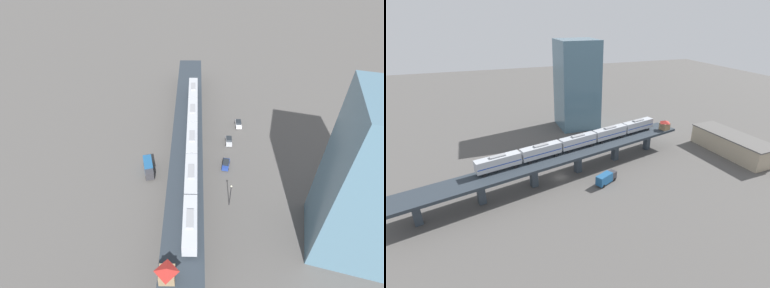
# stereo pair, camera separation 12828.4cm
# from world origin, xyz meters

# --- Properties ---
(ground_plane) EXTENTS (400.00, 400.00, 0.00)m
(ground_plane) POSITION_xyz_m (0.00, 0.00, 0.00)
(ground_plane) COLOR #514F4C
(elevated_viaduct) EXTENTS (31.76, 91.07, 7.11)m
(elevated_viaduct) POSITION_xyz_m (0.04, -0.16, 6.13)
(elevated_viaduct) COLOR #283039
(elevated_viaduct) RESTS_ON ground
(subway_train) EXTENTS (18.74, 61.02, 4.45)m
(subway_train) POSITION_xyz_m (-3.28, 6.90, 9.65)
(subway_train) COLOR #ADB2BA
(subway_train) RESTS_ON elevated_viaduct
(signal_hut) EXTENTS (3.94, 3.94, 3.40)m
(signal_hut) POSITION_xyz_m (-8.54, 41.47, 8.91)
(signal_hut) COLOR #8C7251
(signal_hut) RESTS_ON elevated_viaduct
(street_car_silver) EXTENTS (2.73, 4.69, 1.89)m
(street_car_silver) POSITION_xyz_m (-11.18, -6.43, 0.94)
(street_car_silver) COLOR #B7BABF
(street_car_silver) RESTS_ON ground
(street_car_white) EXTENTS (2.89, 4.72, 1.89)m
(street_car_white) POSITION_xyz_m (-12.59, -15.84, 0.94)
(street_car_white) COLOR silver
(street_car_white) RESTS_ON ground
(street_car_blue) EXTENTS (2.17, 4.51, 1.89)m
(street_car_blue) POSITION_xyz_m (-12.26, 3.88, 0.94)
(street_car_blue) COLOR #233D93
(street_car_blue) RESTS_ON ground
(delivery_truck) EXTENTS (5.37, 7.41, 3.20)m
(delivery_truck) POSITION_xyz_m (7.66, 11.67, 1.76)
(delivery_truck) COLOR #333338
(delivery_truck) RESTS_ON ground
(street_lamp) EXTENTS (0.44, 0.44, 6.94)m
(street_lamp) POSITION_xyz_m (-15.59, 16.86, 4.11)
(street_lamp) COLOR black
(street_lamp) RESTS_ON ground
(office_tower) EXTENTS (16.00, 16.00, 36.00)m
(office_tower) POSITION_xyz_m (-41.41, 19.80, 18.00)
(office_tower) COLOR slate
(office_tower) RESTS_ON ground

